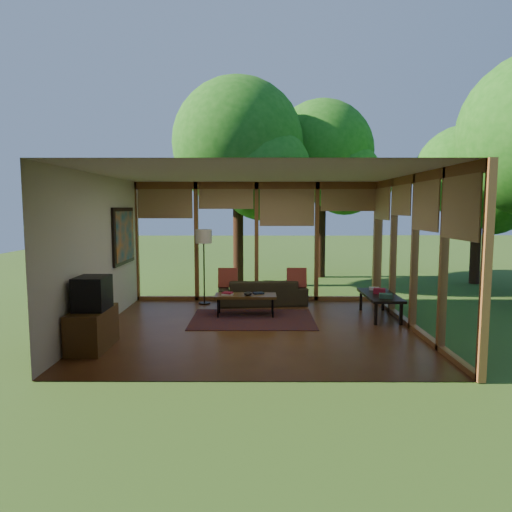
{
  "coord_description": "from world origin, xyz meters",
  "views": [
    {
      "loc": [
        0.02,
        -7.89,
        2.12
      ],
      "look_at": [
        -0.01,
        0.7,
        1.21
      ],
      "focal_mm": 32.0,
      "sensor_mm": 36.0,
      "label": 1
    }
  ],
  "objects_px": {
    "sofa": "(262,292)",
    "side_console": "(380,296)",
    "media_cabinet": "(92,329)",
    "television": "(92,293)",
    "coffee_table": "(246,296)",
    "floor_lamp": "(204,241)"
  },
  "relations": [
    {
      "from": "floor_lamp",
      "to": "side_console",
      "type": "bearing_deg",
      "value": -18.98
    },
    {
      "from": "coffee_table",
      "to": "side_console",
      "type": "relative_size",
      "value": 0.86
    },
    {
      "from": "coffee_table",
      "to": "side_console",
      "type": "bearing_deg",
      "value": -1.98
    },
    {
      "from": "television",
      "to": "coffee_table",
      "type": "relative_size",
      "value": 0.46
    },
    {
      "from": "sofa",
      "to": "side_console",
      "type": "distance_m",
      "value": 2.56
    },
    {
      "from": "television",
      "to": "floor_lamp",
      "type": "distance_m",
      "value": 3.53
    },
    {
      "from": "media_cabinet",
      "to": "sofa",
      "type": "bearing_deg",
      "value": 50.77
    },
    {
      "from": "media_cabinet",
      "to": "side_console",
      "type": "height_order",
      "value": "media_cabinet"
    },
    {
      "from": "media_cabinet",
      "to": "coffee_table",
      "type": "distance_m",
      "value": 3.08
    },
    {
      "from": "side_console",
      "to": "floor_lamp",
      "type": "bearing_deg",
      "value": 161.02
    },
    {
      "from": "media_cabinet",
      "to": "coffee_table",
      "type": "bearing_deg",
      "value": 42.91
    },
    {
      "from": "sofa",
      "to": "television",
      "type": "height_order",
      "value": "television"
    },
    {
      "from": "side_console",
      "to": "media_cabinet",
      "type": "bearing_deg",
      "value": -157.58
    },
    {
      "from": "floor_lamp",
      "to": "coffee_table",
      "type": "xyz_separation_m",
      "value": [
        0.94,
        -1.13,
        -1.01
      ]
    },
    {
      "from": "floor_lamp",
      "to": "side_console",
      "type": "xyz_separation_m",
      "value": [
        3.56,
        -1.22,
        -1.0
      ]
    },
    {
      "from": "media_cabinet",
      "to": "television",
      "type": "height_order",
      "value": "television"
    },
    {
      "from": "floor_lamp",
      "to": "coffee_table",
      "type": "distance_m",
      "value": 1.79
    },
    {
      "from": "media_cabinet",
      "to": "coffee_table",
      "type": "height_order",
      "value": "media_cabinet"
    },
    {
      "from": "television",
      "to": "coffee_table",
      "type": "distance_m",
      "value": 3.1
    },
    {
      "from": "media_cabinet",
      "to": "television",
      "type": "distance_m",
      "value": 0.55
    },
    {
      "from": "sofa",
      "to": "media_cabinet",
      "type": "distance_m",
      "value": 4.11
    },
    {
      "from": "coffee_table",
      "to": "side_console",
      "type": "height_order",
      "value": "side_console"
    }
  ]
}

